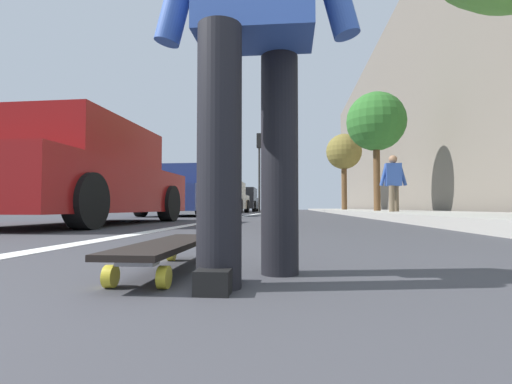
{
  "coord_description": "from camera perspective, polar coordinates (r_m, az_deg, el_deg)",
  "views": [
    {
      "loc": [
        -0.39,
        -0.27,
        0.25
      ],
      "look_at": [
        8.87,
        0.64,
        0.63
      ],
      "focal_mm": 26.62,
      "sensor_mm": 36.0,
      "label": 1
    }
  ],
  "objects": [
    {
      "name": "parked_car_far",
      "position": [
        18.39,
        -4.58,
        -0.9
      ],
      "size": [
        4.46,
        1.98,
        1.49
      ],
      "color": "tan",
      "rests_on": "ground"
    },
    {
      "name": "skateboard",
      "position": [
        1.52,
        -13.0,
        -8.11
      ],
      "size": [
        0.84,
        0.21,
        0.11
      ],
      "color": "yellow",
      "rests_on": "ground"
    },
    {
      "name": "parked_car_near",
      "position": [
        6.19,
        -24.57,
        2.14
      ],
      "size": [
        4.26,
        1.98,
        1.48
      ],
      "color": "maroon",
      "rests_on": "ground"
    },
    {
      "name": "street_tree_far",
      "position": [
        22.55,
        13.08,
        5.8
      ],
      "size": [
        2.04,
        2.04,
        4.51
      ],
      "color": "brown",
      "rests_on": "ground"
    },
    {
      "name": "pedestrian_distant",
      "position": [
        11.02,
        19.95,
        1.49
      ],
      "size": [
        0.47,
        0.74,
        1.69
      ],
      "color": "brown",
      "rests_on": "ground"
    },
    {
      "name": "sidewalk_curb",
      "position": [
        18.69,
        15.88,
        -2.83
      ],
      "size": [
        52.0,
        3.2,
        0.14
      ],
      "primitive_type": "cube",
      "color": "#9E9B93",
      "rests_on": "ground"
    },
    {
      "name": "traffic_light",
      "position": [
        21.04,
        0.5,
        5.16
      ],
      "size": [
        0.33,
        0.28,
        4.36
      ],
      "color": "#2D2D2D",
      "rests_on": "ground"
    },
    {
      "name": "street_tree_mid",
      "position": [
        14.25,
        17.6,
        9.96
      ],
      "size": [
        2.07,
        2.07,
        4.33
      ],
      "color": "brown",
      "rests_on": "ground"
    },
    {
      "name": "lane_stripe_white",
      "position": [
        20.45,
        1.52,
        -3.06
      ],
      "size": [
        52.0,
        0.16,
        0.01
      ],
      "primitive_type": "cube",
      "color": "silver",
      "rests_on": "ground"
    },
    {
      "name": "ground_plane",
      "position": [
        10.4,
        4.12,
        -3.73
      ],
      "size": [
        80.0,
        80.0,
        0.0
      ],
      "primitive_type": "plane",
      "color": "#38383D"
    },
    {
      "name": "skater_person",
      "position": [
        1.46,
        -0.36,
        25.84
      ],
      "size": [
        0.46,
        0.72,
        1.64
      ],
      "color": "black",
      "rests_on": "ground"
    },
    {
      "name": "building_facade",
      "position": [
        23.69,
        20.15,
        10.01
      ],
      "size": [
        40.0,
        1.2,
        10.54
      ],
      "primitive_type": "cube",
      "color": "#6E655A",
      "rests_on": "ground"
    },
    {
      "name": "parked_car_end",
      "position": [
        24.1,
        -2.11,
        -1.24
      ],
      "size": [
        4.48,
        2.05,
        1.49
      ],
      "color": "black",
      "rests_on": "ground"
    },
    {
      "name": "parked_car_mid",
      "position": [
        11.78,
        -10.63,
        -0.14
      ],
      "size": [
        4.14,
        2.01,
        1.47
      ],
      "color": "navy",
      "rests_on": "ground"
    }
  ]
}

